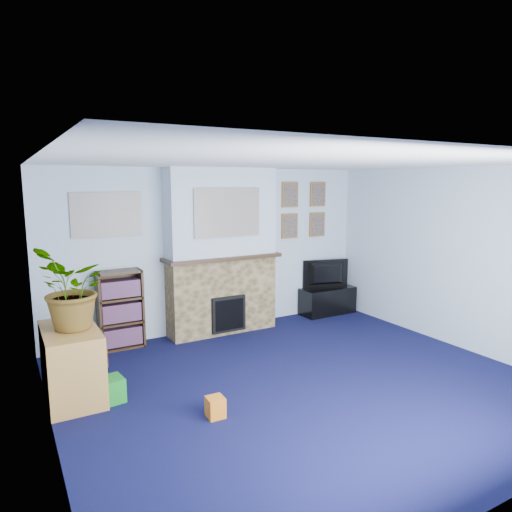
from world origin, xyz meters
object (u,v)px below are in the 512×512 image
television (327,274)px  bookshelf (120,311)px  sideboard (72,365)px  tv_stand (327,300)px

television → bookshelf: (-3.41, 0.06, -0.18)m
television → sideboard: size_ratio=0.86×
tv_stand → television: 0.45m
tv_stand → television: bearing=90.0°
bookshelf → sideboard: 1.45m
tv_stand → bookshelf: size_ratio=0.89×
bookshelf → tv_stand: bearing=-1.3°
television → sideboard: (-4.19, -1.16, -0.33)m
sideboard → bookshelf: bearing=57.4°
sideboard → tv_stand: bearing=15.2°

